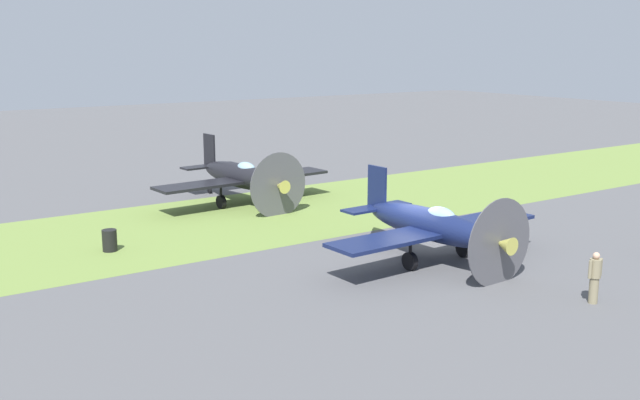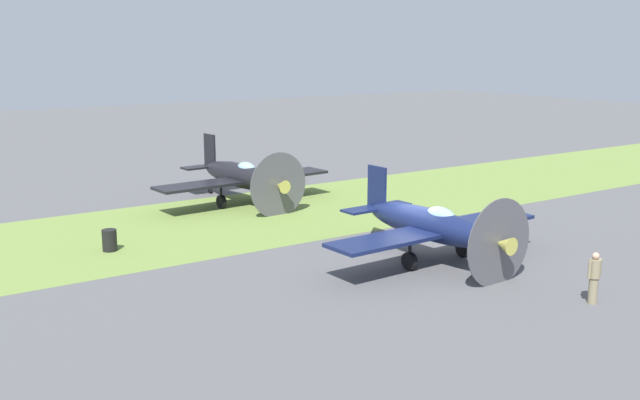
{
  "view_description": "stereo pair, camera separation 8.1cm",
  "coord_description": "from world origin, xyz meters",
  "px_view_note": "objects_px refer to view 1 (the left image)",
  "views": [
    {
      "loc": [
        19.18,
        21.34,
        8.28
      ],
      "look_at": [
        0.7,
        -5.88,
        1.29
      ],
      "focal_mm": 40.96,
      "sensor_mm": 36.0,
      "label": 1
    },
    {
      "loc": [
        19.12,
        21.38,
        8.28
      ],
      "look_at": [
        0.7,
        -5.88,
        1.29
      ],
      "focal_mm": 40.96,
      "sensor_mm": 36.0,
      "label": 2
    }
  ],
  "objects_px": {
    "airplane_lead": "(432,225)",
    "ground_crew_chief": "(595,276)",
    "airplane_wingman": "(242,176)",
    "fuel_drum": "(110,240)"
  },
  "relations": [
    {
      "from": "airplane_lead",
      "to": "ground_crew_chief",
      "type": "relative_size",
      "value": 5.64
    },
    {
      "from": "airplane_wingman",
      "to": "fuel_drum",
      "type": "xyz_separation_m",
      "value": [
        8.87,
        5.1,
        -1.04
      ]
    },
    {
      "from": "airplane_lead",
      "to": "airplane_wingman",
      "type": "relative_size",
      "value": 0.97
    },
    {
      "from": "airplane_lead",
      "to": "ground_crew_chief",
      "type": "distance_m",
      "value": 6.64
    },
    {
      "from": "ground_crew_chief",
      "to": "fuel_drum",
      "type": "distance_m",
      "value": 18.65
    },
    {
      "from": "ground_crew_chief",
      "to": "fuel_drum",
      "type": "height_order",
      "value": "ground_crew_chief"
    },
    {
      "from": "airplane_lead",
      "to": "fuel_drum",
      "type": "bearing_deg",
      "value": -42.66
    },
    {
      "from": "ground_crew_chief",
      "to": "airplane_lead",
      "type": "bearing_deg",
      "value": -78.04
    },
    {
      "from": "airplane_wingman",
      "to": "fuel_drum",
      "type": "relative_size",
      "value": 11.12
    },
    {
      "from": "airplane_lead",
      "to": "ground_crew_chief",
      "type": "height_order",
      "value": "airplane_lead"
    }
  ]
}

